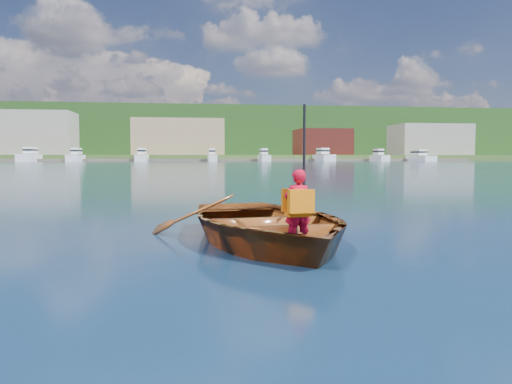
# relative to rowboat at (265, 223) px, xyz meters

# --- Properties ---
(ground) EXTENTS (600.00, 600.00, 0.00)m
(ground) POSITION_rel_rowboat_xyz_m (0.76, -0.76, -0.30)
(ground) COLOR #162246
(ground) RESTS_ON ground
(rowboat) EXTENTS (3.72, 4.74, 0.89)m
(rowboat) POSITION_rel_rowboat_xyz_m (0.00, 0.00, 0.00)
(rowboat) COLOR #70310D
(rowboat) RESTS_ON ground
(child_paddler) EXTENTS (0.40, 0.39, 1.86)m
(child_paddler) POSITION_rel_rowboat_xyz_m (0.30, -0.86, 0.33)
(child_paddler) COLOR #BA0821
(child_paddler) RESTS_ON ground
(shoreline) EXTENTS (400.00, 140.00, 22.00)m
(shoreline) POSITION_rel_rowboat_xyz_m (0.76, 235.85, 10.03)
(shoreline) COLOR #3B5620
(shoreline) RESTS_ON ground
(dock) EXTENTS (160.03, 10.31, 0.80)m
(dock) POSITION_rel_rowboat_xyz_m (11.92, 147.24, 0.10)
(dock) COLOR #61574A
(dock) RESTS_ON ground
(waterfront_buildings) EXTENTS (202.00, 16.00, 14.00)m
(waterfront_buildings) POSITION_rel_rowboat_xyz_m (-6.98, 164.24, 7.45)
(waterfront_buildings) COLOR brown
(waterfront_buildings) RESTS_ON ground
(marina_yachts) EXTENTS (137.87, 13.99, 4.37)m
(marina_yachts) POSITION_rel_rowboat_xyz_m (5.97, 142.55, 1.11)
(marina_yachts) COLOR white
(marina_yachts) RESTS_ON ground
(hillside_trees) EXTENTS (267.33, 85.99, 25.56)m
(hillside_trees) POSITION_rel_rowboat_xyz_m (22.25, 235.50, 17.21)
(hillside_trees) COLOR #382314
(hillside_trees) RESTS_ON ground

